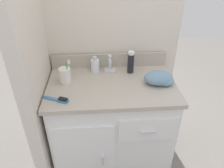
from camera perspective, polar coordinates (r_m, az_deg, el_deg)
name	(u,v)px	position (r m, az deg, el deg)	size (l,w,h in m)	color
ground_plane	(112,159)	(2.09, -0.06, -19.10)	(6.00, 6.00, 0.00)	slate
wall_back	(109,29)	(1.71, -0.89, 14.22)	(1.09, 0.08, 2.20)	beige
wall_left	(31,47)	(1.46, -20.48, 8.93)	(0.08, 0.63, 2.20)	beige
vanity	(112,125)	(1.77, -0.11, -10.66)	(0.91, 0.57, 0.81)	white
backsplash	(109,60)	(1.75, -0.71, 6.19)	(0.91, 0.02, 0.11)	#B2A899
sink_faucet	(110,66)	(1.68, -0.54, 4.77)	(0.09, 0.09, 0.14)	silver
toothbrush_cup	(65,75)	(1.57, -12.13, 2.23)	(0.09, 0.08, 0.18)	white
soap_dispenser	(95,65)	(1.69, -4.43, 4.95)	(0.07, 0.07, 0.13)	white
shaving_cream_can	(131,62)	(1.66, 4.92, 5.68)	(0.05, 0.05, 0.17)	black
hairbrush	(59,100)	(1.41, -13.66, -4.01)	(0.17, 0.09, 0.03)	teal
hand_towel	(160,78)	(1.56, 12.43, 1.42)	(0.21, 0.14, 0.09)	#6B8EA8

